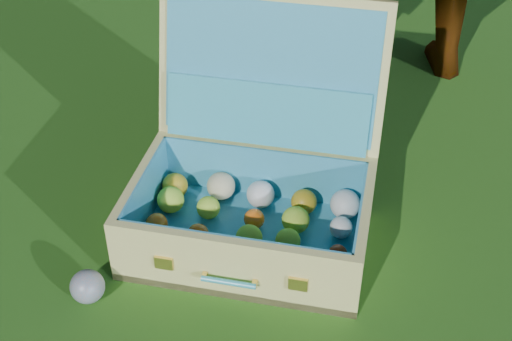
# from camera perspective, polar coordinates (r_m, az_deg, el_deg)

# --- Properties ---
(ground) EXTENTS (60.00, 60.00, 0.00)m
(ground) POSITION_cam_1_polar(r_m,az_deg,el_deg) (1.61, 2.26, -8.44)
(ground) COLOR #215114
(ground) RESTS_ON ground
(stray_ball) EXTENTS (0.07, 0.07, 0.07)m
(stray_ball) POSITION_cam_1_polar(r_m,az_deg,el_deg) (1.58, -13.33, -9.02)
(stray_ball) COLOR teal
(stray_ball) RESTS_ON ground
(suitcase) EXTENTS (0.54, 0.51, 0.51)m
(suitcase) POSITION_cam_1_polar(r_m,az_deg,el_deg) (1.66, 0.10, -0.20)
(suitcase) COLOR #DED377
(suitcase) RESTS_ON ground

